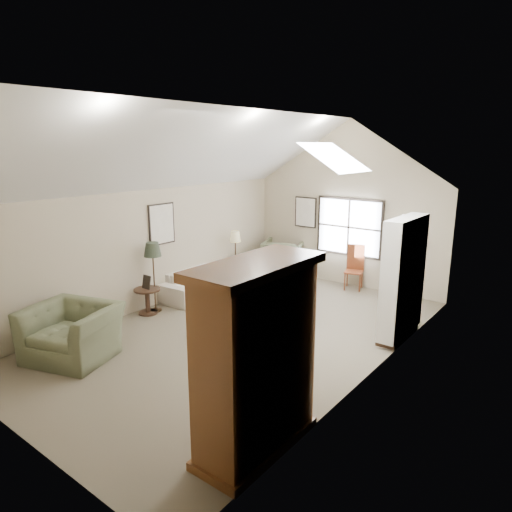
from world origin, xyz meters
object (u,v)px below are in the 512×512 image
Objects in this scene: armchair_near at (72,332)px; side_table at (148,301)px; armoire at (256,359)px; coffee_table at (242,334)px; armchair_far at (284,258)px; sofa at (202,281)px; side_chair at (354,268)px.

armchair_near is 2.13m from side_table.
side_table is at bearing 155.49° from armoire.
coffee_table is (1.96, 1.95, -0.18)m from armchair_near.
armoire is at bearing 100.40° from armchair_far.
armoire is 2.75m from coffee_table.
sofa is 3.09m from coffee_table.
armoire is at bearing -133.82° from sofa.
side_table is at bearing -139.44° from side_chair.
armchair_near is 2.77m from coffee_table.
armoire is 2.07× the size of side_chair.
side_chair is (2.61, 2.50, 0.22)m from sofa.
sofa is 2.57m from armchair_far.
armchair_far is 4.15m from side_table.
armchair_near is at bearing -73.11° from side_table.
sofa is 2.02× the size of side_chair.
sofa is at bearing 140.62° from armoire.
side_chair is at bearing -50.61° from sofa.
armchair_far is 1.06× the size of coffee_table.
armchair_near is (0.62, -3.63, 0.12)m from sofa.
armoire is 2.23× the size of coffee_table.
side_chair reaches higher than side_table.
coffee_table is 4.20m from side_chair.
armchair_near is at bearing -174.75° from sofa.
armchair_near is at bearing -179.43° from armoire.
side_chair is (1.99, 6.14, 0.10)m from armchair_near.
armchair_far is at bearing 162.98° from side_chair.
coffee_table is at bearing -1.93° from side_table.
sofa is 2.06× the size of armchair_far.
side_chair reaches higher than armchair_near.
sofa is 3.62m from side_chair.
armchair_near is (-3.76, -0.04, -0.67)m from armoire.
armoire reaches higher than side_table.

